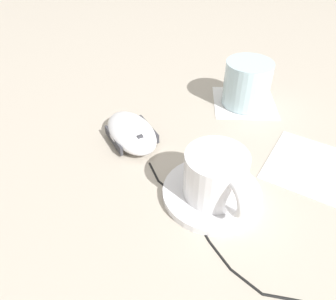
{
  "coord_description": "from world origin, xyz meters",
  "views": [
    {
      "loc": [
        0.4,
        -0.13,
        0.33
      ],
      "look_at": [
        0.04,
        -0.08,
        0.03
      ],
      "focal_mm": 35.0,
      "sensor_mm": 36.0,
      "label": 1
    }
  ],
  "objects": [
    {
      "name": "ground_plane",
      "position": [
        0.0,
        0.0,
        0.0
      ],
      "size": [
        3.0,
        3.0,
        0.0
      ],
      "primitive_type": "plane",
      "color": "#B2A899"
    },
    {
      "name": "computer_mouse",
      "position": [
        -0.02,
        -0.12,
        0.02
      ],
      "size": [
        0.14,
        0.1,
        0.03
      ],
      "color": "silver",
      "rests_on": "ground"
    },
    {
      "name": "saucer",
      "position": [
        0.11,
        -0.03,
        0.01
      ],
      "size": [
        0.13,
        0.13,
        0.01
      ],
      "primitive_type": "cylinder",
      "color": "white",
      "rests_on": "ground"
    },
    {
      "name": "mouse_cable",
      "position": [
        0.16,
        -0.05,
        0.0
      ],
      "size": [
        0.23,
        0.13,
        0.0
      ],
      "color": "black",
      "rests_on": "ground"
    },
    {
      "name": "coffee_cup",
      "position": [
        0.12,
        -0.03,
        0.04
      ],
      "size": [
        0.11,
        0.08,
        0.06
      ],
      "color": "white",
      "rests_on": "saucer"
    },
    {
      "name": "napkin_under_glass",
      "position": [
        -0.11,
        0.09,
        0.0
      ],
      "size": [
        0.13,
        0.13,
        0.0
      ],
      "primitive_type": "cube",
      "rotation": [
        0.0,
        0.0,
        -0.2
      ],
      "color": "white",
      "rests_on": "ground"
    },
    {
      "name": "drinking_glass",
      "position": [
        -0.11,
        0.09,
        0.04
      ],
      "size": [
        0.08,
        0.08,
        0.08
      ],
      "primitive_type": "cylinder",
      "color": "silver",
      "rests_on": "napkin_under_glass"
    },
    {
      "name": "napkin_spare",
      "position": [
        0.08,
        0.14,
        0.0
      ],
      "size": [
        0.18,
        0.18,
        0.0
      ],
      "primitive_type": "cube",
      "rotation": [
        0.0,
        0.0,
        -0.7
      ],
      "color": "white",
      "rests_on": "ground"
    }
  ]
}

